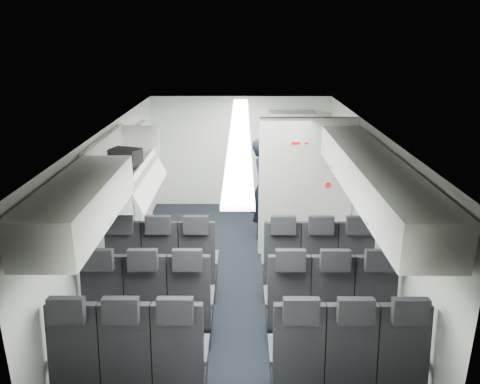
{
  "coord_description": "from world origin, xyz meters",
  "views": [
    {
      "loc": [
        0.03,
        -5.84,
        3.3
      ],
      "look_at": [
        0.0,
        0.4,
        1.15
      ],
      "focal_mm": 35.0,
      "sensor_mm": 36.0,
      "label": 1
    }
  ],
  "objects_px": {
    "carry_on_bag": "(125,157)",
    "seat_row_rear": "(238,367)",
    "flight_attendant": "(264,188)",
    "seat_row_mid": "(239,311)",
    "boarding_door": "(142,180)",
    "seat_row_front": "(240,271)",
    "galley_unit": "(291,162)"
  },
  "relations": [
    {
      "from": "carry_on_bag",
      "to": "seat_row_rear",
      "type": "bearing_deg",
      "value": -37.9
    },
    {
      "from": "flight_attendant",
      "to": "seat_row_mid",
      "type": "bearing_deg",
      "value": -179.08
    },
    {
      "from": "seat_row_mid",
      "to": "carry_on_bag",
      "type": "height_order",
      "value": "carry_on_bag"
    },
    {
      "from": "boarding_door",
      "to": "seat_row_front",
      "type": "bearing_deg",
      "value": -51.84
    },
    {
      "from": "flight_attendant",
      "to": "carry_on_bag",
      "type": "xyz_separation_m",
      "value": [
        -1.82,
        -1.67,
        0.97
      ]
    },
    {
      "from": "seat_row_front",
      "to": "boarding_door",
      "type": "height_order",
      "value": "boarding_door"
    },
    {
      "from": "seat_row_front",
      "to": "galley_unit",
      "type": "xyz_separation_m",
      "value": [
        0.95,
        3.25,
        0.55
      ]
    },
    {
      "from": "seat_row_rear",
      "to": "flight_attendant",
      "type": "height_order",
      "value": "flight_attendant"
    },
    {
      "from": "seat_row_rear",
      "to": "carry_on_bag",
      "type": "relative_size",
      "value": 9.11
    },
    {
      "from": "seat_row_rear",
      "to": "galley_unit",
      "type": "xyz_separation_m",
      "value": [
        0.95,
        5.05,
        0.55
      ]
    },
    {
      "from": "galley_unit",
      "to": "boarding_door",
      "type": "bearing_deg",
      "value": -155.72
    },
    {
      "from": "seat_row_mid",
      "to": "galley_unit",
      "type": "bearing_deg",
      "value": 77.12
    },
    {
      "from": "seat_row_front",
      "to": "seat_row_rear",
      "type": "relative_size",
      "value": 1.0
    },
    {
      "from": "boarding_door",
      "to": "flight_attendant",
      "type": "distance_m",
      "value": 2.03
    },
    {
      "from": "seat_row_mid",
      "to": "boarding_door",
      "type": "relative_size",
      "value": 1.79
    },
    {
      "from": "seat_row_rear",
      "to": "boarding_door",
      "type": "bearing_deg",
      "value": 112.87
    },
    {
      "from": "flight_attendant",
      "to": "seat_row_rear",
      "type": "bearing_deg",
      "value": -177.3
    },
    {
      "from": "seat_row_front",
      "to": "boarding_door",
      "type": "distance_m",
      "value": 2.71
    },
    {
      "from": "seat_row_mid",
      "to": "seat_row_rear",
      "type": "xyz_separation_m",
      "value": [
        0.0,
        -0.9,
        0.0
      ]
    },
    {
      "from": "seat_row_mid",
      "to": "galley_unit",
      "type": "relative_size",
      "value": 1.75
    },
    {
      "from": "carry_on_bag",
      "to": "boarding_door",
      "type": "bearing_deg",
      "value": 115.18
    },
    {
      "from": "seat_row_front",
      "to": "boarding_door",
      "type": "bearing_deg",
      "value": 128.16
    },
    {
      "from": "boarding_door",
      "to": "seat_row_mid",
      "type": "bearing_deg",
      "value": -61.23
    },
    {
      "from": "seat_row_mid",
      "to": "flight_attendant",
      "type": "bearing_deg",
      "value": 82.42
    },
    {
      "from": "seat_row_front",
      "to": "carry_on_bag",
      "type": "distance_m",
      "value": 2.03
    },
    {
      "from": "boarding_door",
      "to": "carry_on_bag",
      "type": "bearing_deg",
      "value": -83.17
    },
    {
      "from": "galley_unit",
      "to": "boarding_door",
      "type": "relative_size",
      "value": 1.02
    },
    {
      "from": "flight_attendant",
      "to": "seat_row_front",
      "type": "bearing_deg",
      "value": 177.6
    },
    {
      "from": "seat_row_front",
      "to": "flight_attendant",
      "type": "xyz_separation_m",
      "value": [
        0.39,
        2.01,
        0.44
      ]
    },
    {
      "from": "seat_row_mid",
      "to": "flight_attendant",
      "type": "height_order",
      "value": "flight_attendant"
    },
    {
      "from": "seat_row_mid",
      "to": "flight_attendant",
      "type": "relative_size",
      "value": 1.98
    },
    {
      "from": "seat_row_mid",
      "to": "carry_on_bag",
      "type": "xyz_separation_m",
      "value": [
        -1.43,
        1.24,
        1.41
      ]
    }
  ]
}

